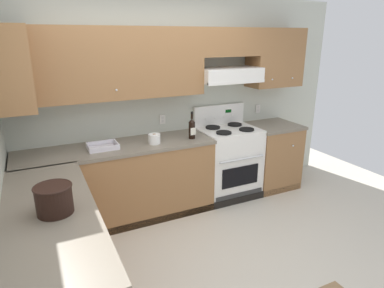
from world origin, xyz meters
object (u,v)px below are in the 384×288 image
object	(u,v)px
stove	(228,161)
bowl	(103,147)
bucket	(54,199)
wine_bottle	(192,128)
paper_towel_roll	(154,139)

from	to	relation	value
stove	bowl	size ratio (longest dim) A/B	3.74
stove	bucket	distance (m)	2.62
bowl	bucket	size ratio (longest dim) A/B	1.24
stove	bucket	world-z (taller)	stove
wine_bottle	bucket	distance (m)	2.00
bucket	paper_towel_roll	size ratio (longest dim) A/B	1.89
bowl	bucket	world-z (taller)	bucket
wine_bottle	bowl	xyz separation A→B (m)	(-1.04, 0.09, -0.11)
stove	wine_bottle	bearing A→B (deg)	-169.75
wine_bottle	bucket	world-z (taller)	wine_bottle
stove	wine_bottle	world-z (taller)	wine_bottle
bowl	wine_bottle	bearing A→B (deg)	-4.81
stove	bucket	xyz separation A→B (m)	(-2.21, -1.29, 0.54)
stove	wine_bottle	distance (m)	0.82
bucket	stove	bearing A→B (deg)	30.13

